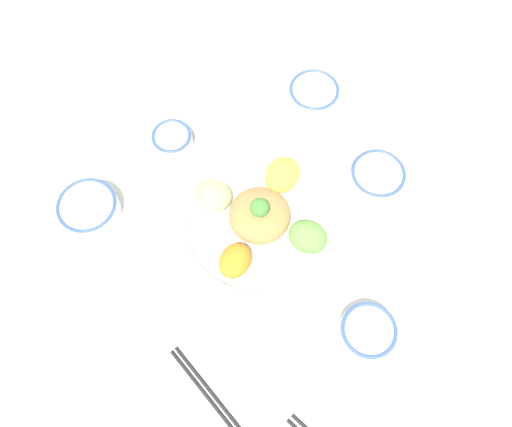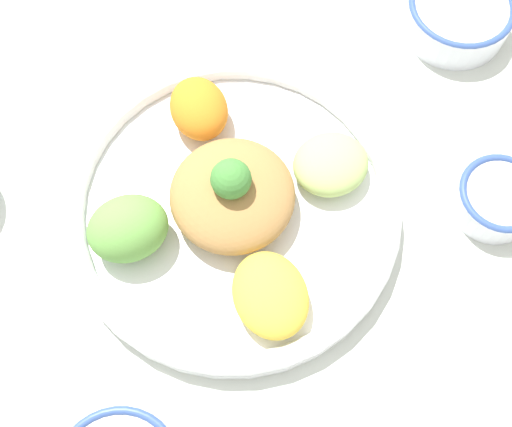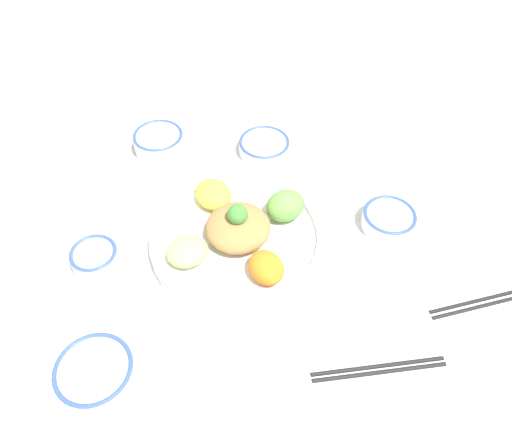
{
  "view_description": "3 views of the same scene",
  "coord_description": "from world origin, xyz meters",
  "px_view_note": "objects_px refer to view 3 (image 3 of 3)",
  "views": [
    {
      "loc": [
        -0.37,
        0.13,
        0.93
      ],
      "look_at": [
        -0.01,
        0.03,
        0.06
      ],
      "focal_mm": 35.0,
      "sensor_mm": 36.0,
      "label": 1
    },
    {
      "loc": [
        0.12,
        -0.17,
        0.57
      ],
      "look_at": [
        0.02,
        0.02,
        0.04
      ],
      "focal_mm": 42.0,
      "sensor_mm": 36.0,
      "label": 2
    },
    {
      "loc": [
        -0.22,
        0.57,
        0.74
      ],
      "look_at": [
        -0.03,
        -0.01,
        0.05
      ],
      "focal_mm": 35.0,
      "sensor_mm": 36.0,
      "label": 3
    }
  ],
  "objects_px": {
    "serving_spoon_extra": "(23,337)",
    "rice_bowl_plain": "(389,219)",
    "rice_bowl_blue": "(95,373)",
    "serving_spoon_main": "(113,181)",
    "chopsticks_pair_near": "(379,369)",
    "chopsticks_pair_far": "(495,299)",
    "salad_platter": "(239,234)",
    "sauce_bowl_red": "(159,141)",
    "sauce_bowl_far": "(264,146)",
    "sauce_bowl_dark": "(95,257)"
  },
  "relations": [
    {
      "from": "sauce_bowl_red",
      "to": "rice_bowl_blue",
      "type": "relative_size",
      "value": 0.92
    },
    {
      "from": "sauce_bowl_far",
      "to": "chopsticks_pair_near",
      "type": "distance_m",
      "value": 0.54
    },
    {
      "from": "serving_spoon_main",
      "to": "serving_spoon_extra",
      "type": "distance_m",
      "value": 0.37
    },
    {
      "from": "sauce_bowl_red",
      "to": "serving_spoon_main",
      "type": "xyz_separation_m",
      "value": [
        0.05,
        0.13,
        -0.02
      ]
    },
    {
      "from": "salad_platter",
      "to": "sauce_bowl_red",
      "type": "relative_size",
      "value": 3.01
    },
    {
      "from": "rice_bowl_plain",
      "to": "sauce_bowl_dark",
      "type": "bearing_deg",
      "value": 27.83
    },
    {
      "from": "salad_platter",
      "to": "rice_bowl_plain",
      "type": "xyz_separation_m",
      "value": [
        -0.26,
        -0.13,
        -0.0
      ]
    },
    {
      "from": "sauce_bowl_red",
      "to": "rice_bowl_blue",
      "type": "xyz_separation_m",
      "value": [
        -0.14,
        0.52,
        -0.0
      ]
    },
    {
      "from": "sauce_bowl_red",
      "to": "rice_bowl_blue",
      "type": "height_order",
      "value": "sauce_bowl_red"
    },
    {
      "from": "rice_bowl_blue",
      "to": "serving_spoon_main",
      "type": "relative_size",
      "value": 1.01
    },
    {
      "from": "chopsticks_pair_far",
      "to": "serving_spoon_extra",
      "type": "distance_m",
      "value": 0.8
    },
    {
      "from": "rice_bowl_plain",
      "to": "chopsticks_pair_far",
      "type": "distance_m",
      "value": 0.23
    },
    {
      "from": "sauce_bowl_dark",
      "to": "sauce_bowl_far",
      "type": "distance_m",
      "value": 0.44
    },
    {
      "from": "salad_platter",
      "to": "sauce_bowl_dark",
      "type": "xyz_separation_m",
      "value": [
        0.23,
        0.13,
        -0.0
      ]
    },
    {
      "from": "rice_bowl_plain",
      "to": "chopsticks_pair_far",
      "type": "height_order",
      "value": "rice_bowl_plain"
    },
    {
      "from": "chopsticks_pair_near",
      "to": "serving_spoon_extra",
      "type": "height_order",
      "value": "chopsticks_pair_near"
    },
    {
      "from": "sauce_bowl_far",
      "to": "sauce_bowl_dark",
      "type": "bearing_deg",
      "value": 63.25
    },
    {
      "from": "sauce_bowl_red",
      "to": "chopsticks_pair_far",
      "type": "relative_size",
      "value": 0.52
    },
    {
      "from": "rice_bowl_plain",
      "to": "sauce_bowl_far",
      "type": "height_order",
      "value": "rice_bowl_plain"
    },
    {
      "from": "sauce_bowl_red",
      "to": "rice_bowl_plain",
      "type": "height_order",
      "value": "sauce_bowl_red"
    },
    {
      "from": "salad_platter",
      "to": "chopsticks_pair_far",
      "type": "bearing_deg",
      "value": -177.83
    },
    {
      "from": "salad_platter",
      "to": "serving_spoon_extra",
      "type": "xyz_separation_m",
      "value": [
        0.27,
        0.3,
        -0.02
      ]
    },
    {
      "from": "salad_platter",
      "to": "sauce_bowl_far",
      "type": "bearing_deg",
      "value": -82.74
    },
    {
      "from": "sauce_bowl_far",
      "to": "rice_bowl_plain",
      "type": "bearing_deg",
      "value": 155.92
    },
    {
      "from": "sauce_bowl_dark",
      "to": "serving_spoon_extra",
      "type": "height_order",
      "value": "sauce_bowl_dark"
    },
    {
      "from": "chopsticks_pair_far",
      "to": "sauce_bowl_red",
      "type": "bearing_deg",
      "value": 133.21
    },
    {
      "from": "salad_platter",
      "to": "sauce_bowl_dark",
      "type": "relative_size",
      "value": 3.9
    },
    {
      "from": "sauce_bowl_far",
      "to": "chopsticks_pair_far",
      "type": "xyz_separation_m",
      "value": [
        -0.5,
        0.24,
        -0.01
      ]
    },
    {
      "from": "sauce_bowl_dark",
      "to": "chopsticks_pair_near",
      "type": "xyz_separation_m",
      "value": [
        -0.52,
        0.04,
        -0.02
      ]
    },
    {
      "from": "chopsticks_pair_near",
      "to": "serving_spoon_extra",
      "type": "bearing_deg",
      "value": 167.22
    },
    {
      "from": "chopsticks_pair_near",
      "to": "chopsticks_pair_far",
      "type": "height_order",
      "value": "same"
    },
    {
      "from": "chopsticks_pair_near",
      "to": "sauce_bowl_far",
      "type": "bearing_deg",
      "value": 101.3
    },
    {
      "from": "salad_platter",
      "to": "rice_bowl_blue",
      "type": "xyz_separation_m",
      "value": [
        0.11,
        0.32,
        -0.0
      ]
    },
    {
      "from": "sauce_bowl_red",
      "to": "chopsticks_pair_far",
      "type": "height_order",
      "value": "sauce_bowl_red"
    },
    {
      "from": "rice_bowl_blue",
      "to": "serving_spoon_main",
      "type": "bearing_deg",
      "value": -63.65
    },
    {
      "from": "salad_platter",
      "to": "rice_bowl_blue",
      "type": "height_order",
      "value": "salad_platter"
    },
    {
      "from": "salad_platter",
      "to": "serving_spoon_main",
      "type": "height_order",
      "value": "salad_platter"
    },
    {
      "from": "chopsticks_pair_far",
      "to": "chopsticks_pair_near",
      "type": "bearing_deg",
      "value": -165.06
    },
    {
      "from": "rice_bowl_plain",
      "to": "serving_spoon_main",
      "type": "relative_size",
      "value": 0.87
    },
    {
      "from": "sauce_bowl_dark",
      "to": "chopsticks_pair_far",
      "type": "bearing_deg",
      "value": -167.96
    },
    {
      "from": "sauce_bowl_red",
      "to": "sauce_bowl_far",
      "type": "relative_size",
      "value": 0.98
    },
    {
      "from": "sauce_bowl_red",
      "to": "rice_bowl_plain",
      "type": "distance_m",
      "value": 0.52
    },
    {
      "from": "rice_bowl_plain",
      "to": "serving_spoon_extra",
      "type": "xyz_separation_m",
      "value": [
        0.53,
        0.43,
        -0.02
      ]
    },
    {
      "from": "sauce_bowl_red",
      "to": "serving_spoon_extra",
      "type": "distance_m",
      "value": 0.49
    },
    {
      "from": "sauce_bowl_red",
      "to": "serving_spoon_main",
      "type": "bearing_deg",
      "value": 68.57
    },
    {
      "from": "sauce_bowl_dark",
      "to": "chopsticks_pair_near",
      "type": "height_order",
      "value": "sauce_bowl_dark"
    },
    {
      "from": "serving_spoon_extra",
      "to": "sauce_bowl_red",
      "type": "bearing_deg",
      "value": 54.57
    },
    {
      "from": "rice_bowl_blue",
      "to": "sauce_bowl_dark",
      "type": "bearing_deg",
      "value": -59.09
    },
    {
      "from": "serving_spoon_extra",
      "to": "rice_bowl_plain",
      "type": "bearing_deg",
      "value": 4.79
    },
    {
      "from": "rice_bowl_blue",
      "to": "rice_bowl_plain",
      "type": "xyz_separation_m",
      "value": [
        -0.38,
        -0.45,
        -0.0
      ]
    }
  ]
}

